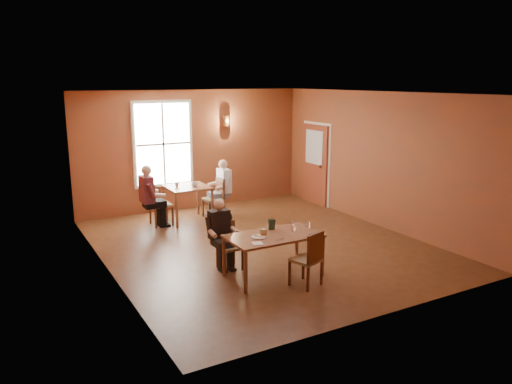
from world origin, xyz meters
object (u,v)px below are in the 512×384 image
chair_diner_main (230,246)px  chair_empty (306,258)px  chair_diner_white (213,198)px  chair_diner_maroon (161,204)px  diner_white (214,190)px  diner_maroon (159,196)px  diner_main (230,237)px  main_table (273,255)px  second_table (188,204)px

chair_diner_main → chair_empty: chair_empty is taller
chair_diner_white → chair_diner_maroon: bearing=90.0°
chair_empty → diner_white: 4.45m
diner_maroon → chair_diner_main: bearing=3.6°
chair_empty → chair_diner_white: size_ratio=0.97×
chair_diner_white → chair_diner_maroon: (-1.30, 0.00, 0.02)m
diner_main → chair_diner_white: bearing=-109.3°
diner_main → chair_empty: (0.75, -1.21, -0.13)m
chair_empty → diner_white: bearing=65.9°
diner_maroon → main_table: bearing=10.4°
second_table → diner_main: bearing=-98.5°
chair_diner_main → chair_diner_maroon: chair_diner_maroon is taller
chair_diner_main → diner_main: 0.18m
diner_white → diner_main: bearing=160.2°
chair_diner_main → diner_main: diner_main is taller
chair_diner_maroon → diner_maroon: (-0.03, 0.00, 0.19)m
chair_diner_white → chair_diner_maroon: size_ratio=0.95×
chair_diner_maroon → diner_maroon: diner_maroon is taller
main_table → diner_white: bearing=80.3°
chair_diner_white → chair_diner_main: bearing=160.5°
chair_diner_main → diner_main: size_ratio=0.70×
chair_diner_main → diner_maroon: size_ratio=0.60×
diner_main → diner_maroon: (-0.20, 3.21, 0.09)m
diner_maroon → chair_diner_white: bearing=90.0°
chair_diner_white → diner_white: bearing=-90.0°
chair_empty → diner_maroon: 4.53m
chair_diner_maroon → diner_maroon: bearing=-90.0°
second_table → diner_maroon: bearing=180.0°
second_table → chair_diner_white: chair_diner_white is taller
chair_diner_main → second_table: (0.48, 3.18, 0.00)m
diner_main → diner_maroon: diner_maroon is taller
main_table → chair_diner_main: 0.82m
chair_diner_main → diner_maroon: 3.20m
diner_white → second_table: bearing=90.0°
second_table → diner_maroon: (-0.68, 0.00, 0.27)m
second_table → chair_diner_maroon: (-0.65, 0.00, 0.08)m
chair_empty → chair_diner_white: bearing=66.2°
chair_diner_maroon → diner_main: bearing=3.1°
main_table → diner_white: (0.66, 3.83, 0.30)m
chair_diner_maroon → chair_diner_main: bearing=3.1°
chair_empty → second_table: (-0.27, 4.42, -0.04)m
chair_diner_main → chair_empty: size_ratio=0.90×
chair_diner_white → diner_white: diner_white is taller
chair_diner_white → diner_main: bearing=160.7°
chair_empty → diner_maroon: bearing=83.3°
diner_white → chair_diner_maroon: size_ratio=1.33×
chair_diner_main → second_table: size_ratio=0.88×
main_table → chair_diner_white: size_ratio=1.63×
diner_white → diner_maroon: bearing=90.0°
chair_diner_main → chair_diner_white: size_ratio=0.87×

